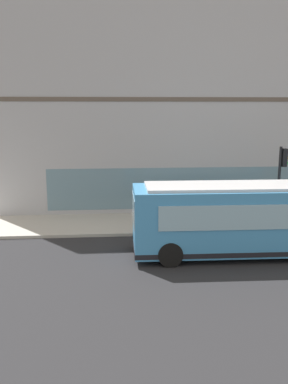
{
  "coord_description": "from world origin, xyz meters",
  "views": [
    {
      "loc": [
        -16.63,
        3.46,
        6.22
      ],
      "look_at": [
        1.94,
        2.0,
        2.35
      ],
      "focal_mm": 38.32,
      "sensor_mm": 36.0,
      "label": 1
    }
  ],
  "objects_px": {
    "pedestrian_by_light_pole": "(179,205)",
    "pedestrian_near_hydrant": "(251,199)",
    "traffic_light_near_corner": "(282,172)",
    "pedestrian_walking_along_curb": "(215,203)",
    "city_bus_nearside": "(251,219)"
  },
  "relations": [
    {
      "from": "pedestrian_by_light_pole",
      "to": "pedestrian_near_hydrant",
      "type": "bearing_deg",
      "value": -76.44
    },
    {
      "from": "traffic_light_near_corner",
      "to": "pedestrian_walking_along_curb",
      "type": "bearing_deg",
      "value": 63.28
    },
    {
      "from": "city_bus_nearside",
      "to": "pedestrian_by_light_pole",
      "type": "height_order",
      "value": "city_bus_nearside"
    },
    {
      "from": "city_bus_nearside",
      "to": "traffic_light_near_corner",
      "type": "xyz_separation_m",
      "value": [
        3.37,
        -2.65,
        1.49
      ]
    },
    {
      "from": "traffic_light_near_corner",
      "to": "pedestrian_near_hydrant",
      "type": "xyz_separation_m",
      "value": [
        2.46,
        0.62,
        -1.95
      ]
    },
    {
      "from": "city_bus_nearside",
      "to": "traffic_light_near_corner",
      "type": "relative_size",
      "value": 2.43
    },
    {
      "from": "traffic_light_near_corner",
      "to": "pedestrian_near_hydrant",
      "type": "distance_m",
      "value": 3.2
    },
    {
      "from": "traffic_light_near_corner",
      "to": "pedestrian_by_light_pole",
      "type": "distance_m",
      "value": 5.49
    },
    {
      "from": "pedestrian_near_hydrant",
      "to": "pedestrian_by_light_pole",
      "type": "height_order",
      "value": "pedestrian_near_hydrant"
    },
    {
      "from": "city_bus_nearside",
      "to": "pedestrian_near_hydrant",
      "type": "distance_m",
      "value": 6.19
    },
    {
      "from": "pedestrian_walking_along_curb",
      "to": "pedestrian_by_light_pole",
      "type": "xyz_separation_m",
      "value": [
        -0.06,
        1.98,
        -0.03
      ]
    },
    {
      "from": "pedestrian_near_hydrant",
      "to": "pedestrian_walking_along_curb",
      "type": "relative_size",
      "value": 0.99
    },
    {
      "from": "city_bus_nearside",
      "to": "traffic_light_near_corner",
      "type": "bearing_deg",
      "value": -38.14
    },
    {
      "from": "pedestrian_walking_along_curb",
      "to": "pedestrian_by_light_pole",
      "type": "height_order",
      "value": "pedestrian_walking_along_curb"
    },
    {
      "from": "city_bus_nearside",
      "to": "pedestrian_near_hydrant",
      "type": "height_order",
      "value": "city_bus_nearside"
    }
  ]
}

